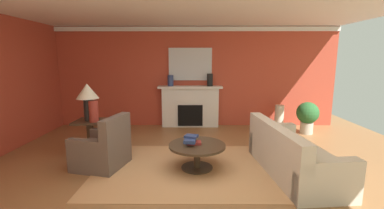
% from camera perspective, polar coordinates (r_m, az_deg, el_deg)
% --- Properties ---
extents(ground_plane, '(9.87, 9.87, 0.00)m').
position_cam_1_polar(ground_plane, '(4.55, -0.53, -15.11)').
color(ground_plane, olive).
extents(wall_fireplace, '(8.19, 0.12, 2.82)m').
position_cam_1_polar(wall_fireplace, '(7.51, -0.13, 6.06)').
color(wall_fireplace, '#B7422D').
rests_on(wall_fireplace, ground_plane).
extents(ceiling_panel, '(8.19, 7.21, 0.06)m').
position_cam_1_polar(ceiling_panel, '(4.51, -0.52, 21.77)').
color(ceiling_panel, white).
extents(crown_moulding, '(8.19, 0.08, 0.12)m').
position_cam_1_polar(crown_moulding, '(7.45, -0.14, 16.29)').
color(crown_moulding, white).
extents(area_rug, '(3.56, 2.34, 0.01)m').
position_cam_1_polar(area_rug, '(4.77, 1.10, -13.83)').
color(area_rug, tan).
rests_on(area_rug, ground_plane).
extents(fireplace, '(1.80, 0.35, 1.18)m').
position_cam_1_polar(fireplace, '(7.41, -0.39, -0.66)').
color(fireplace, white).
rests_on(fireplace, ground_plane).
extents(mantel_mirror, '(1.22, 0.04, 0.91)m').
position_cam_1_polar(mantel_mirror, '(7.40, -0.38, 8.86)').
color(mantel_mirror, silver).
extents(sofa, '(1.10, 2.18, 0.85)m').
position_cam_1_polar(sofa, '(4.80, 20.98, -10.63)').
color(sofa, beige).
rests_on(sofa, ground_plane).
extents(armchair_near_window, '(0.97, 0.97, 0.95)m').
position_cam_1_polar(armchair_near_window, '(5.00, -18.99, -9.54)').
color(armchair_near_window, brown).
rests_on(armchair_near_window, ground_plane).
extents(coffee_table, '(1.00, 1.00, 0.45)m').
position_cam_1_polar(coffee_table, '(4.65, 1.12, -10.11)').
color(coffee_table, '#3D2D1E').
rests_on(coffee_table, ground_plane).
extents(side_table, '(0.56, 0.56, 0.70)m').
position_cam_1_polar(side_table, '(5.74, -21.47, -6.18)').
color(side_table, '#3D2D1E').
rests_on(side_table, ground_plane).
extents(table_lamp, '(0.44, 0.44, 0.75)m').
position_cam_1_polar(table_lamp, '(5.58, -22.01, 1.99)').
color(table_lamp, black).
rests_on(table_lamp, side_table).
extents(vase_tall_corner, '(0.24, 0.24, 0.68)m').
position_cam_1_polar(vase_tall_corner, '(7.53, 18.62, -2.70)').
color(vase_tall_corner, beige).
rests_on(vase_tall_corner, ground_plane).
extents(vase_on_side_table, '(0.18, 0.18, 0.42)m').
position_cam_1_polar(vase_on_side_table, '(5.46, -20.81, -1.42)').
color(vase_on_side_table, '#9E3328').
rests_on(vase_on_side_table, side_table).
extents(vase_mantel_left, '(0.16, 0.16, 0.31)m').
position_cam_1_polar(vase_mantel_left, '(7.28, -4.75, 5.25)').
color(vase_mantel_left, navy).
rests_on(vase_mantel_left, fireplace).
extents(vase_mantel_right, '(0.16, 0.16, 0.35)m').
position_cam_1_polar(vase_mantel_right, '(7.26, 3.96, 5.42)').
color(vase_mantel_right, black).
rests_on(vase_mantel_right, fireplace).
extents(book_red_cover, '(0.26, 0.17, 0.05)m').
position_cam_1_polar(book_red_cover, '(4.61, 0.45, -8.41)').
color(book_red_cover, maroon).
rests_on(book_red_cover, coffee_table).
extents(book_art_folio, '(0.22, 0.18, 0.06)m').
position_cam_1_polar(book_art_folio, '(4.51, -0.54, -8.13)').
color(book_art_folio, navy).
rests_on(book_art_folio, coffee_table).
extents(book_small_novel, '(0.27, 0.24, 0.04)m').
position_cam_1_polar(book_small_novel, '(4.63, -0.16, -7.00)').
color(book_small_novel, navy).
rests_on(book_small_novel, coffee_table).
extents(potted_plant, '(0.56, 0.56, 0.83)m').
position_cam_1_polar(potted_plant, '(7.36, 24.06, -2.13)').
color(potted_plant, '#BCB29E').
rests_on(potted_plant, ground_plane).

